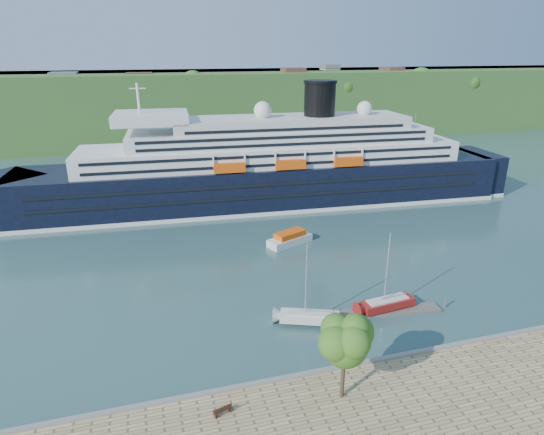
% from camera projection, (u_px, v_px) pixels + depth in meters
% --- Properties ---
extents(ground, '(400.00, 400.00, 0.00)m').
position_uv_depth(ground, '(370.00, 369.00, 48.11)').
color(ground, '#284847').
rests_on(ground, ground).
extents(far_hillside, '(400.00, 50.00, 24.00)m').
position_uv_depth(far_hillside, '(196.00, 104.00, 174.72)').
color(far_hillside, '#395D25').
rests_on(far_hillside, ground).
extents(quay_coping, '(220.00, 0.50, 0.30)m').
position_uv_depth(quay_coping, '(371.00, 361.00, 47.53)').
color(quay_coping, slate).
rests_on(quay_coping, promenade).
extents(cruise_ship, '(116.35, 23.93, 25.94)m').
position_uv_depth(cruise_ship, '(263.00, 145.00, 95.33)').
color(cruise_ship, black).
rests_on(cruise_ship, ground).
extents(park_bench, '(1.88, 1.17, 1.12)m').
position_uv_depth(park_bench, '(222.00, 409.00, 40.61)').
color(park_bench, '#4D2716').
rests_on(park_bench, promenade).
extents(promenade_tree, '(5.72, 5.72, 9.47)m').
position_uv_depth(promenade_tree, '(344.00, 354.00, 41.30)').
color(promenade_tree, '#2B631A').
rests_on(promenade_tree, promenade).
extents(floating_pontoon, '(17.25, 4.34, 0.38)m').
position_uv_depth(floating_pontoon, '(375.00, 312.00, 58.14)').
color(floating_pontoon, '#68625C').
rests_on(floating_pontoon, ground).
extents(sailboat_white_near, '(8.24, 5.03, 10.32)m').
position_uv_depth(sailboat_white_near, '(311.00, 287.00, 54.06)').
color(sailboat_white_near, silver).
rests_on(sailboat_white_near, ground).
extents(sailboat_red, '(8.27, 3.06, 10.43)m').
position_uv_depth(sailboat_red, '(390.00, 275.00, 56.99)').
color(sailboat_red, maroon).
rests_on(sailboat_red, ground).
extents(tender_launch, '(8.73, 5.78, 2.29)m').
position_uv_depth(tender_launch, '(290.00, 238.00, 78.68)').
color(tender_launch, '#E2500D').
rests_on(tender_launch, ground).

